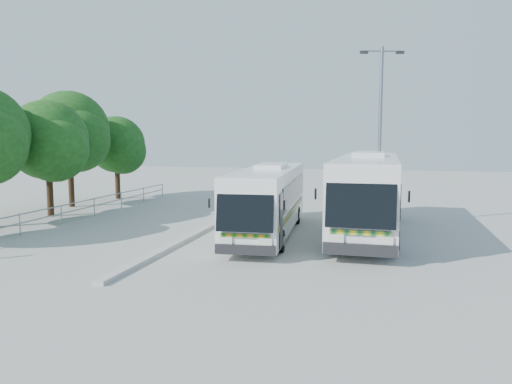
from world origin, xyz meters
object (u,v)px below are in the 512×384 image
(tree_far_c, at_px, (49,140))
(coach_main, at_px, (268,199))
(tree_far_d, at_px, (70,131))
(coach_adjacent, at_px, (367,191))
(tree_far_e, at_px, (117,145))
(lamppost, at_px, (380,128))

(tree_far_c, xyz_separation_m, coach_main, (12.99, -2.06, -2.60))
(tree_far_c, xyz_separation_m, tree_far_d, (-1.19, 3.70, 0.56))
(tree_far_c, bearing_deg, coach_main, -9.00)
(coach_adjacent, bearing_deg, tree_far_c, 178.53)
(coach_adjacent, bearing_deg, coach_main, -159.95)
(tree_far_d, xyz_separation_m, coach_main, (14.18, -5.76, -3.16))
(tree_far_e, relative_size, coach_adjacent, 0.46)
(tree_far_c, height_order, coach_adjacent, tree_far_c)
(tree_far_c, height_order, tree_far_e, tree_far_c)
(coach_adjacent, bearing_deg, tree_far_e, 154.17)
(coach_main, bearing_deg, tree_far_e, 138.56)
(tree_far_c, height_order, coach_main, tree_far_c)
(tree_far_c, xyz_separation_m, coach_adjacent, (17.33, -0.48, -2.32))
(tree_far_c, relative_size, lamppost, 0.74)
(tree_far_c, relative_size, coach_adjacent, 0.51)
(tree_far_e, height_order, lamppost, lamppost)
(tree_far_c, xyz_separation_m, tree_far_e, (-0.51, 8.20, -0.37))
(tree_far_c, distance_m, coach_adjacent, 17.49)
(tree_far_c, relative_size, coach_main, 0.59)
(tree_far_c, relative_size, tree_far_e, 1.10)
(tree_far_e, relative_size, coach_main, 0.54)
(coach_adjacent, bearing_deg, tree_far_d, 167.40)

